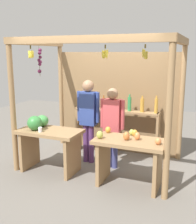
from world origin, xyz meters
name	(u,v)px	position (x,y,z in m)	size (l,w,h in m)	color
ground_plane	(101,164)	(0.00, 0.00, 0.00)	(12.00, 12.00, 0.00)	slate
market_stall	(109,91)	(0.00, 0.41, 1.43)	(2.93, 1.88, 2.48)	#99754C
fruit_counter_left	(47,137)	(-0.84, -0.66, 0.66)	(1.18, 0.67, 1.07)	#99754C
fruit_counter_right	(129,152)	(0.77, -0.66, 0.58)	(1.18, 0.65, 0.94)	#99754C
bottle_shelf_unit	(116,118)	(0.09, 0.66, 0.81)	(1.88, 0.22, 1.36)	#99754C
vendor_man	(88,114)	(-0.29, 0.01, 1.02)	(0.48, 0.23, 1.69)	#542F61
vendor_woman	(112,121)	(0.25, -0.08, 0.94)	(0.48, 0.21, 1.57)	#3C4078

